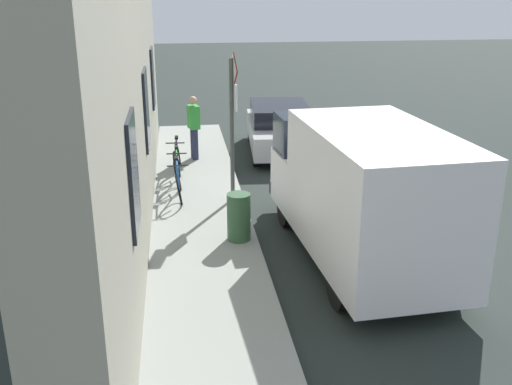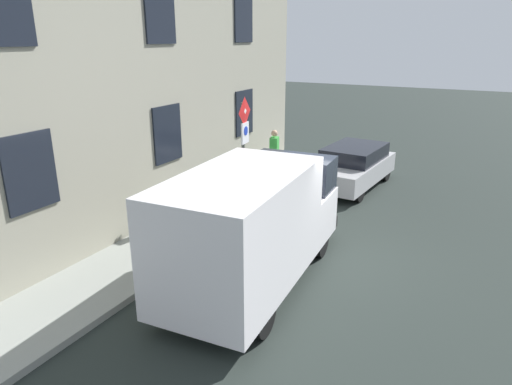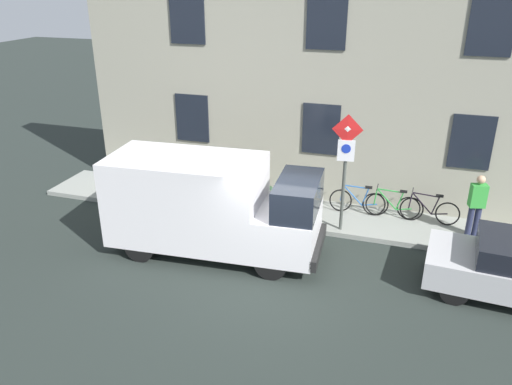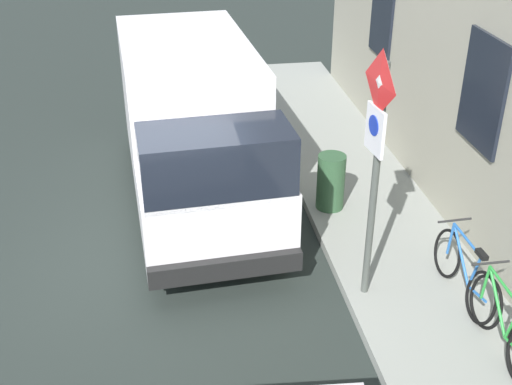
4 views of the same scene
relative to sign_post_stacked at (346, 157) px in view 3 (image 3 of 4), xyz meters
name	(u,v)px [view 3 (image 3 of 4)]	position (x,y,z in m)	size (l,w,h in m)	color
ground_plane	(279,280)	(-2.69, 1.00, -2.24)	(80.00, 80.00, 0.00)	#252C28
sidewalk_slab	(311,215)	(0.79, 1.00, -2.17)	(2.01, 16.97, 0.14)	gray
building_facade	(326,80)	(2.14, 1.00, 1.53)	(0.75, 14.97, 7.54)	#9B9885
sign_post_stacked	(346,157)	(0.00, 0.00, 0.00)	(0.17, 0.56, 3.12)	#474C47
delivery_van	(210,204)	(-1.92, 3.03, -0.91)	(2.34, 5.45, 2.50)	white
bicycle_black	(428,210)	(1.24, -2.24, -1.73)	(0.46, 1.72, 0.89)	black
bicycle_green	(392,205)	(1.24, -1.28, -1.73)	(0.46, 1.71, 0.89)	black
bicycle_blue	(358,201)	(1.24, -0.31, -1.73)	(0.46, 1.71, 0.89)	black
pedestrian	(477,204)	(0.75, -3.39, -1.17)	(0.35, 0.45, 1.72)	#262B47
litter_bin	(265,203)	(0.14, 2.20, -1.65)	(0.44, 0.44, 0.90)	#2D5133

